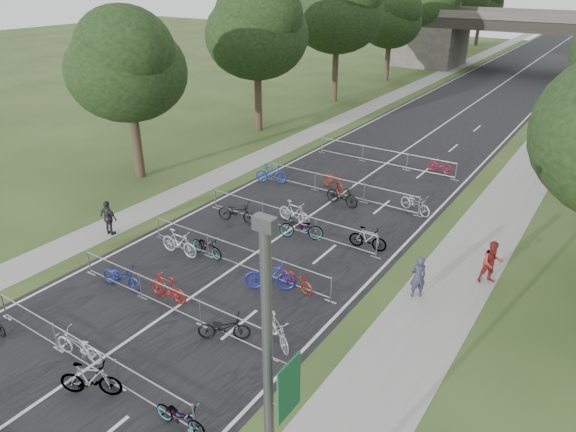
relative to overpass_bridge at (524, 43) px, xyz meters
The scene contains 41 objects.
road 15.41m from the overpass_bridge, 90.00° to the right, with size 11.00×140.00×0.01m, color black.
sidewalk_right 17.36m from the overpass_bridge, 61.93° to the right, with size 3.00×140.00×0.01m, color gray.
sidewalk_left 17.14m from the overpass_bridge, 116.57° to the right, with size 2.00×140.00×0.01m, color gray.
lane_markings 15.41m from the overpass_bridge, 90.00° to the right, with size 0.12×140.00×0.00m, color silver.
overpass_bridge is the anchor object (origin of this frame).
lamppost 63.55m from the overpass_bridge, 82.47° to the right, with size 0.61×0.65×8.21m.
tree_left_0 50.47m from the overpass_bridge, 103.07° to the right, with size 6.72×6.72×10.25m.
tree_left_1 38.97m from the overpass_bridge, 107.08° to the right, with size 7.56×7.56×11.53m.
tree_left_2 27.92m from the overpass_bridge, 114.44° to the right, with size 8.40×8.40×12.81m.
tree_left_3 17.59m from the overpass_bridge, 131.07° to the right, with size 6.72×6.72×10.25m.
tree_left_4 12.05m from the overpass_bridge, behind, with size 7.56×7.56×11.53m.
tree_left_6 25.77m from the overpass_bridge, 116.43° to the left, with size 6.72×6.72×10.25m.
barrier_row_1 61.47m from the overpass_bridge, 90.00° to the right, with size 9.70×0.08×1.10m.
barrier_row_2 57.88m from the overpass_bridge, 90.00° to the right, with size 9.70×0.08×1.10m.
barrier_row_3 54.08m from the overpass_bridge, 90.00° to the right, with size 9.70×0.08×1.10m.
barrier_row_4 50.09m from the overpass_bridge, 90.00° to the right, with size 9.70×0.08×1.10m.
barrier_row_5 45.10m from the overpass_bridge, 90.00° to the right, with size 9.70×0.08×1.10m.
barrier_row_6 39.11m from the overpass_bridge, 90.00° to the right, with size 9.70×0.08×1.10m.
bike_5 61.32m from the overpass_bridge, 90.52° to the right, with size 0.66×1.90×1.00m, color #B9BBC2.
bike_6 62.08m from the overpass_bridge, 89.01° to the right, with size 0.54×1.90×1.14m, color #A0A2A8.
bike_7 61.67m from the overpass_bridge, 86.15° to the right, with size 0.59×1.69×0.89m, color #A0A2A8.
bike_8 57.86m from the overpass_bridge, 92.71° to the right, with size 0.67×1.92×1.01m, color navy.
bike_9 57.39m from the overpass_bridge, 90.58° to the right, with size 0.51×1.79×1.08m, color maroon.
bike_10 58.03m from the overpass_bridge, 87.37° to the right, with size 0.63×1.81×0.95m, color black.
bike_11 57.33m from the overpass_bridge, 85.69° to the right, with size 0.51×1.82×1.10m, color #94959A.
bike_12 54.74m from the overpass_bridge, 92.81° to the right, with size 0.56×1.98×1.19m, color #A5A5AD.
bike_13 54.09m from the overpass_bridge, 91.73° to the right, with size 0.62×1.78×0.94m, color #A0A2A8.
bike_14 54.71m from the overpass_bridge, 87.68° to the right, with size 0.58×2.04×1.23m, color #1C229F.
bike_15 54.17m from the overpass_bridge, 86.78° to the right, with size 0.61×1.74×0.91m, color maroon.
bike_16 50.79m from the overpass_bridge, 92.99° to the right, with size 0.72×2.08×1.09m, color black.
bike_17 49.24m from the overpass_bridge, 90.26° to the right, with size 0.54×1.91×1.15m, color #96979D.
bike_18 50.41m from the overpass_bridge, 88.96° to the right, with size 0.72×2.08×1.09m, color #A0A2A8.
bike_19 49.76m from the overpass_bridge, 85.45° to the right, with size 0.49×1.75×1.05m, color #A0A2A8.
bike_20 45.71m from the overpass_bridge, 95.41° to the right, with size 0.53×1.88×1.13m, color navy.
bike_21 44.52m from the overpass_bridge, 90.85° to the right, with size 0.75×2.14×1.13m, color maroon.
bike_22 46.07m from the overpass_bridge, 89.11° to the right, with size 0.57×2.00×1.20m, color black.
bike_23 45.00m from the overpass_bridge, 84.50° to the right, with size 0.69×1.98×1.04m, color #9D9CA3.
bike_27 38.61m from the overpass_bridge, 84.86° to the right, with size 0.46×1.62×0.97m, color maroon.
pedestrian_a 52.38m from the overpass_bridge, 82.17° to the right, with size 0.63×0.41×1.73m, color #2F3047.
pedestrian_b 50.18m from the overpass_bridge, 79.42° to the right, with size 0.88×0.69×1.82m, color maroon.
pedestrian_c 55.50m from the overpass_bridge, 97.05° to the right, with size 1.01×0.42×1.72m, color #272729.
Camera 1 is at (12.23, -3.26, 11.38)m, focal length 32.00 mm.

